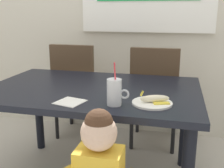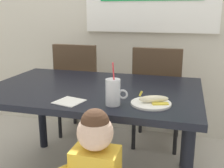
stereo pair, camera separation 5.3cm
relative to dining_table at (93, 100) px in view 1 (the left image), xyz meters
The scene contains 7 objects.
dining_table is the anchor object (origin of this frame).
dining_chair_left 0.83m from the dining_table, 118.59° to the left, with size 0.44×0.45×0.96m.
dining_chair_right 0.79m from the dining_table, 61.20° to the left, with size 0.44×0.44×0.96m.
milk_cup 0.43m from the dining_table, 53.98° to the right, with size 0.13×0.08×0.25m.
snack_plate 0.52m from the dining_table, 30.13° to the right, with size 0.23×0.23×0.01m, color white.
peeled_banana 0.53m from the dining_table, 28.94° to the right, with size 0.18×0.13×0.07m.
paper_napkin 0.35m from the dining_table, 94.92° to the right, with size 0.15×0.15×0.00m, color white.
Camera 1 is at (0.57, -1.75, 1.26)m, focal length 43.87 mm.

